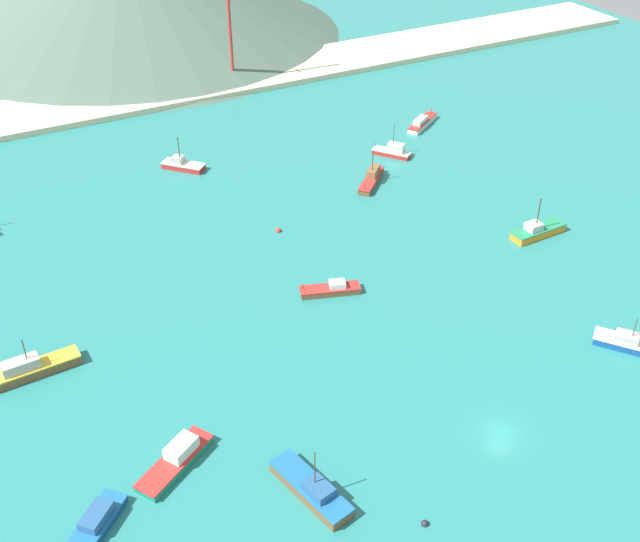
# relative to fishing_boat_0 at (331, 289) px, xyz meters

# --- Properties ---
(ground) EXTENTS (260.00, 280.00, 0.50)m
(ground) POSITION_rel_fishing_boat_0_xyz_m (4.18, -1.99, -0.88)
(ground) COLOR teal
(fishing_boat_0) EXTENTS (8.74, 4.80, 1.89)m
(fishing_boat_0) POSITION_rel_fishing_boat_0_xyz_m (0.00, 0.00, 0.00)
(fishing_boat_0) COLOR brown
(fishing_boat_0) RESTS_ON ground
(fishing_boat_1) EXTENTS (9.36, 3.10, 6.72)m
(fishing_boat_1) POSITION_rel_fishing_boat_0_xyz_m (35.61, -1.64, 0.24)
(fishing_boat_1) COLOR orange
(fishing_boat_1) RESTS_ON ground
(fishing_boat_2) EXTENTS (11.19, 3.27, 5.54)m
(fishing_boat_2) POSITION_rel_fishing_boat_0_xyz_m (-40.19, 2.13, 0.38)
(fishing_boat_2) COLOR brown
(fishing_boat_2) RESTS_ON ground
(fishing_boat_3) EXTENTS (5.95, 7.01, 6.59)m
(fishing_boat_3) POSITION_rel_fishing_boat_0_xyz_m (30.60, 32.46, 0.32)
(fishing_boat_3) COLOR red
(fishing_boat_3) RESTS_ON ground
(fishing_boat_4) EXTENTS (10.00, 7.66, 2.35)m
(fishing_boat_4) POSITION_rel_fishing_boat_0_xyz_m (-29.22, -19.50, 0.19)
(fishing_boat_4) COLOR #198466
(fishing_boat_4) RESTS_ON ground
(fishing_boat_5) EXTENTS (8.72, 8.48, 1.93)m
(fishing_boat_5) POSITION_rel_fishing_boat_0_xyz_m (-39.36, -23.96, 0.07)
(fishing_boat_5) COLOR #14478C
(fishing_boat_5) RESTS_ON ground
(fishing_boat_6) EXTENTS (9.58, 7.20, 2.17)m
(fishing_boat_6) POSITION_rel_fishing_boat_0_xyz_m (42.86, 41.05, 0.14)
(fishing_boat_6) COLOR silver
(fishing_boat_6) RESTS_ON ground
(fishing_boat_7) EXTENTS (8.51, 8.20, 5.97)m
(fishing_boat_7) POSITION_rel_fishing_boat_0_xyz_m (21.73, 25.25, 0.25)
(fishing_boat_7) COLOR brown
(fishing_boat_7) RESTS_ON ground
(fishing_boat_8) EXTENTS (5.14, 10.77, 6.70)m
(fishing_boat_8) POSITION_rel_fishing_boat_0_xyz_m (-18.35, -29.79, 0.22)
(fishing_boat_8) COLOR brown
(fishing_boat_8) RESTS_ON ground
(fishing_boat_12) EXTENTS (7.23, 7.46, 6.11)m
(fishing_boat_12) POSITION_rel_fishing_boat_0_xyz_m (-5.65, 45.64, 0.15)
(fishing_boat_12) COLOR red
(fishing_boat_12) RESTS_ON ground
(fishing_boat_13) EXTENTS (8.48, 9.88, 4.70)m
(fishing_boat_13) POSITION_rel_fishing_boat_0_xyz_m (28.29, -28.49, 0.09)
(fishing_boat_13) COLOR #14478C
(fishing_boat_13) RESTS_ON ground
(buoy_0) EXTENTS (0.91, 0.91, 0.91)m
(buoy_0) POSITION_rel_fishing_boat_0_xyz_m (0.46, 18.19, -0.47)
(buoy_0) COLOR red
(buoy_0) RESTS_ON ground
(buoy_1) EXTENTS (0.75, 0.75, 0.75)m
(buoy_1) POSITION_rel_fishing_boat_0_xyz_m (-10.17, -38.26, -0.50)
(buoy_1) COLOR #232328
(buoy_1) RESTS_ON ground
(beach_strip) EXTENTS (247.00, 18.68, 1.20)m
(beach_strip) POSITION_rel_fishing_boat_0_xyz_m (4.18, 81.68, -0.03)
(beach_strip) COLOR beige
(beach_strip) RESTS_ON ground
(radio_tower) EXTENTS (3.06, 2.45, 30.62)m
(radio_tower) POSITION_rel_fishing_boat_0_xyz_m (17.97, 78.87, 14.99)
(radio_tower) COLOR #B7332D
(radio_tower) RESTS_ON ground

